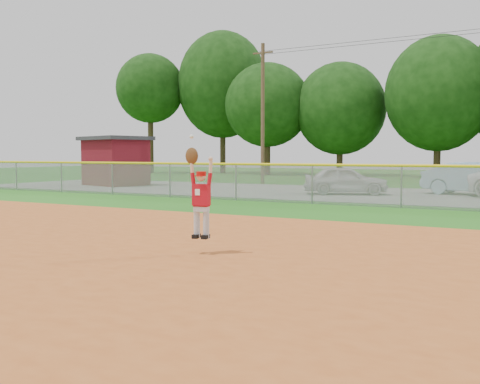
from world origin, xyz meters
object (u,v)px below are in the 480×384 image
car_white_a (345,180)px  utility_shed (115,161)px  ballplayer (200,193)px  car_blue (475,179)px

car_white_a → utility_shed: bearing=66.2°
ballplayer → utility_shed: bearing=135.3°
car_blue → utility_shed: size_ratio=0.98×
utility_shed → ballplayer: utility_shed is taller
car_white_a → utility_shed: 14.64m
ballplayer → car_white_a: bearing=97.9°
car_blue → ballplayer: (-3.15, -18.30, 0.38)m
car_white_a → car_blue: size_ratio=0.85×
utility_shed → ballplayer: (16.83, -16.64, -0.35)m
car_white_a → car_blue: bearing=-88.0°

